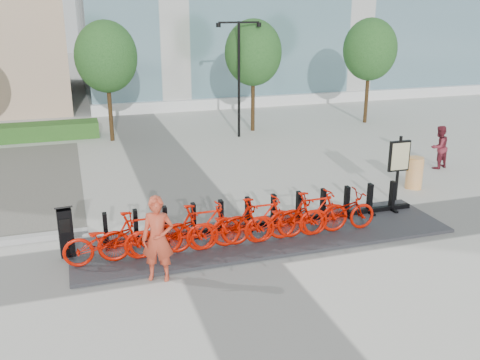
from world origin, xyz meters
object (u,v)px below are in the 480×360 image
object	(u,v)px
construction_barrel	(414,173)
map_sign	(399,159)
bike_0	(108,241)
kiosk	(66,231)
worker_red	(158,239)
pedestrian	(439,147)

from	to	relation	value
construction_barrel	map_sign	bearing A→B (deg)	-143.92
bike_0	map_sign	world-z (taller)	map_sign
construction_barrel	bike_0	bearing A→B (deg)	-165.46
bike_0	construction_barrel	world-z (taller)	bike_0
kiosk	construction_barrel	size ratio (longest dim) A/B	1.25
map_sign	bike_0	bearing A→B (deg)	-168.47
worker_red	construction_barrel	size ratio (longest dim) A/B	1.84
construction_barrel	map_sign	xyz separation A→B (m)	(-1.27, -0.93, 0.83)
bike_0	kiosk	distance (m)	1.11
bike_0	construction_barrel	bearing A→B (deg)	-75.46
kiosk	pedestrian	size ratio (longest dim) A/B	0.81
worker_red	pedestrian	xyz separation A→B (m)	(11.00, 5.18, -0.16)
map_sign	pedestrian	bearing A→B (deg)	37.78
kiosk	pedestrian	bearing A→B (deg)	10.18
bike_0	kiosk	size ratio (longest dim) A/B	1.58
pedestrian	construction_barrel	world-z (taller)	pedestrian
worker_red	map_sign	bearing A→B (deg)	39.68
worker_red	pedestrian	size ratio (longest dim) A/B	1.20
pedestrian	bike_0	bearing A→B (deg)	4.25
construction_barrel	kiosk	bearing A→B (deg)	-169.96
pedestrian	construction_barrel	bearing A→B (deg)	22.39
worker_red	pedestrian	world-z (taller)	worker_red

